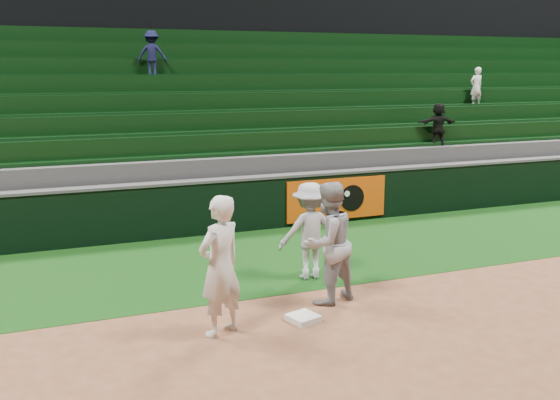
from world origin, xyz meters
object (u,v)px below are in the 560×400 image
object	(u,v)px
first_baseman	(220,266)
base_coach	(310,231)
baserunner	(328,243)
first_base	(303,318)

from	to	relation	value
first_baseman	base_coach	bearing A→B (deg)	-168.76
baserunner	first_baseman	bearing A→B (deg)	-2.36
first_baseman	baserunner	distance (m)	2.02
baserunner	base_coach	xyz separation A→B (m)	(0.20, 1.16, -0.11)
first_base	base_coach	size ratio (longest dim) A/B	0.23
first_baseman	baserunner	xyz separation A→B (m)	(1.93, 0.58, -0.02)
first_baseman	baserunner	size ratio (longest dim) A/B	1.02
baserunner	base_coach	world-z (taller)	baserunner
first_base	base_coach	world-z (taller)	base_coach
first_base	first_baseman	xyz separation A→B (m)	(-1.26, 0.01, 0.96)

